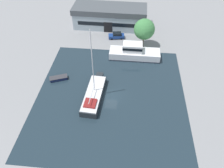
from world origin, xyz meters
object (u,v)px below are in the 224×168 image
parked_car (117,36)px  sailboat_moored (94,94)px  motor_cruiser (134,53)px  small_dinghy (59,78)px  quay_tree_near_building (144,29)px  warehouse_building (110,16)px

parked_car → sailboat_moored: size_ratio=0.30×
motor_cruiser → small_dinghy: (-15.96, -9.63, -1.02)m
parked_car → sailboat_moored: bearing=164.3°
parked_car → sailboat_moored: 22.48m
quay_tree_near_building → sailboat_moored: 21.78m
sailboat_moored → small_dinghy: size_ratio=3.65×
quay_tree_near_building → parked_car: quay_tree_near_building is taller
warehouse_building → motor_cruiser: size_ratio=1.72×
small_dinghy → motor_cruiser: bearing=-80.4°
sailboat_moored → warehouse_building: bearing=93.4°
warehouse_building → quay_tree_near_building: (9.55, -9.93, 1.93)m
warehouse_building → parked_car: size_ratio=4.70×
parked_car → motor_cruiser: 9.59m
parked_car → motor_cruiser: (4.86, -8.25, 0.57)m
quay_tree_near_building → sailboat_moored: (-9.67, -19.07, -4.10)m
warehouse_building → sailboat_moored: sailboat_moored is taller
quay_tree_near_building → small_dinghy: 23.73m
quay_tree_near_building → small_dinghy: quay_tree_near_building is taller
warehouse_building → parked_car: 7.46m
quay_tree_near_building → parked_car: (-7.03, 3.25, -4.06)m
parked_car → motor_cruiser: motor_cruiser is taller
small_dinghy → parked_car: bearing=-53.3°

